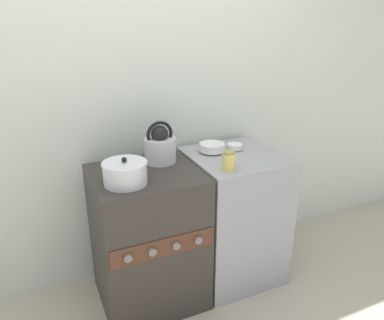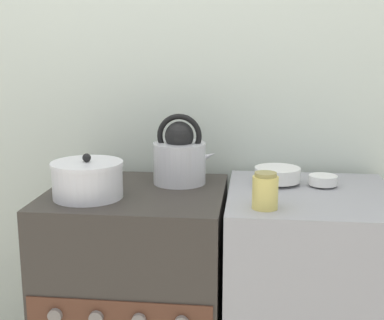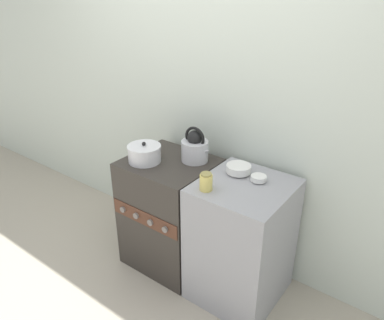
{
  "view_description": "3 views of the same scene",
  "coord_description": "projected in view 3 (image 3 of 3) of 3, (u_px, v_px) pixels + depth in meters",
  "views": [
    {
      "loc": [
        -0.56,
        -1.6,
        1.69
      ],
      "look_at": [
        0.29,
        0.27,
        0.9
      ],
      "focal_mm": 35.0,
      "sensor_mm": 36.0,
      "label": 1
    },
    {
      "loc": [
        0.4,
        -1.47,
        1.36
      ],
      "look_at": [
        0.2,
        0.29,
        0.97
      ],
      "focal_mm": 50.0,
      "sensor_mm": 36.0,
      "label": 2
    },
    {
      "loc": [
        1.55,
        -1.52,
        2.02
      ],
      "look_at": [
        0.21,
        0.26,
        0.94
      ],
      "focal_mm": 35.0,
      "sensor_mm": 36.0,
      "label": 3
    }
  ],
  "objects": [
    {
      "name": "storage_jar",
      "position": [
        206.0,
        182.0,
        2.25
      ],
      "size": [
        0.08,
        0.08,
        0.11
      ],
      "color": "#E0CC66",
      "rests_on": "counter"
    },
    {
      "name": "cooking_pot",
      "position": [
        144.0,
        153.0,
        2.61
      ],
      "size": [
        0.24,
        0.24,
        0.15
      ],
      "color": "silver",
      "rests_on": "stove"
    },
    {
      "name": "counter",
      "position": [
        241.0,
        241.0,
        2.51
      ],
      "size": [
        0.56,
        0.59,
        0.87
      ],
      "color": "#99999E",
      "rests_on": "ground_plane"
    },
    {
      "name": "wall_back",
      "position": [
        201.0,
        96.0,
        2.75
      ],
      "size": [
        7.0,
        0.06,
        2.5
      ],
      "color": "silver",
      "rests_on": "ground_plane"
    },
    {
      "name": "stove",
      "position": [
        170.0,
        213.0,
        2.82
      ],
      "size": [
        0.61,
        0.58,
        0.86
      ],
      "color": "#332D28",
      "rests_on": "ground_plane"
    },
    {
      "name": "ground_plane",
      "position": [
        148.0,
        277.0,
        2.81
      ],
      "size": [
        12.0,
        12.0,
        0.0
      ],
      "primitive_type": "plane",
      "color": "#B2A893"
    },
    {
      "name": "kettle",
      "position": [
        195.0,
        148.0,
        2.61
      ],
      "size": [
        0.23,
        0.19,
        0.25
      ],
      "color": "silver",
      "rests_on": "stove"
    },
    {
      "name": "small_ceramic_bowl",
      "position": [
        259.0,
        178.0,
        2.35
      ],
      "size": [
        0.1,
        0.1,
        0.04
      ],
      "color": "white",
      "rests_on": "counter"
    },
    {
      "name": "enamel_bowl",
      "position": [
        239.0,
        169.0,
        2.45
      ],
      "size": [
        0.16,
        0.16,
        0.06
      ],
      "color": "white",
      "rests_on": "counter"
    }
  ]
}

